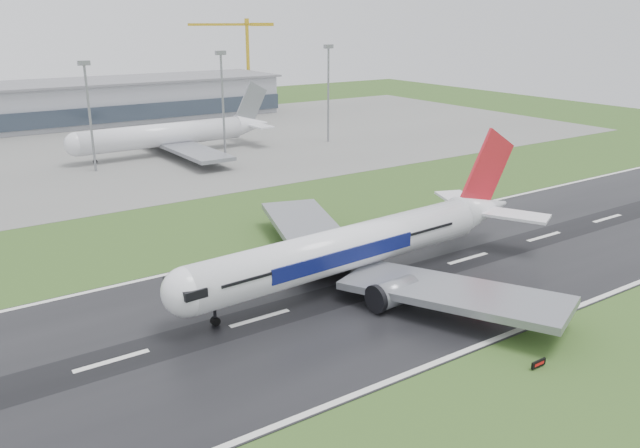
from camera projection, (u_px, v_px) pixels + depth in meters
ground at (112, 362)px, 75.03m from camera, size 520.00×520.00×0.00m
runway at (112, 361)px, 75.02m from camera, size 400.00×45.00×0.10m
main_airliner at (368, 217)px, 95.85m from camera, size 70.45×67.45×19.77m
parked_airliner at (170, 122)px, 185.60m from camera, size 66.00×61.66×18.91m
tower_crane at (248, 61)px, 292.49m from camera, size 36.68×16.58×38.72m
runway_sign at (538, 364)px, 73.48m from camera, size 2.31×0.31×1.04m
floodmast_3 at (90, 120)px, 163.14m from camera, size 0.64×0.64×27.32m
floodmast_4 at (223, 106)px, 182.92m from camera, size 0.64×0.64×28.69m
floodmast_5 at (328, 96)px, 202.44m from camera, size 0.64×0.64×29.53m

